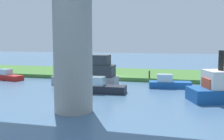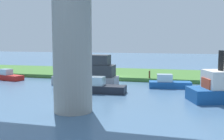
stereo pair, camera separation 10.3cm
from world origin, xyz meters
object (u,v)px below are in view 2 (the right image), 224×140
(bridge_pylon, at_px, (72,42))
(skiff_small, at_px, (169,83))
(mooring_post, at_px, (149,74))
(houseboat_blue, at_px, (88,73))
(motorboat_white, at_px, (100,87))
(motorboat_red, at_px, (8,76))
(person_on_bank, at_px, (76,70))

(bridge_pylon, xyz_separation_m, skiff_small, (-6.23, -12.39, -4.62))
(mooring_post, relative_size, skiff_small, 0.19)
(houseboat_blue, height_order, skiff_small, houseboat_blue)
(bridge_pylon, height_order, motorboat_white, bridge_pylon)
(houseboat_blue, height_order, motorboat_red, houseboat_blue)
(mooring_post, relative_size, houseboat_blue, 0.12)
(houseboat_blue, relative_size, motorboat_white, 1.57)
(skiff_small, bearing_deg, bridge_pylon, 63.28)
(mooring_post, distance_m, motorboat_red, 19.04)
(motorboat_white, distance_m, motorboat_red, 15.91)
(bridge_pylon, distance_m, mooring_post, 17.27)
(person_on_bank, bearing_deg, bridge_pylon, 112.20)
(person_on_bank, xyz_separation_m, houseboat_blue, (-3.58, 4.85, 0.26))
(person_on_bank, bearing_deg, houseboat_blue, 126.46)
(bridge_pylon, bearing_deg, motorboat_red, -40.90)
(person_on_bank, distance_m, motorboat_red, 9.15)
(mooring_post, xyz_separation_m, motorboat_red, (18.76, 3.19, -0.45))
(person_on_bank, distance_m, skiff_small, 14.00)
(houseboat_blue, xyz_separation_m, motorboat_red, (11.85, -1.00, -0.95))
(bridge_pylon, bearing_deg, person_on_bank, -67.80)
(bridge_pylon, xyz_separation_m, houseboat_blue, (3.37, -12.19, -3.70))
(person_on_bank, relative_size, houseboat_blue, 0.18)
(person_on_bank, distance_m, mooring_post, 10.52)
(skiff_small, bearing_deg, mooring_post, -56.00)
(bridge_pylon, bearing_deg, mooring_post, -102.21)
(motorboat_white, relative_size, motorboat_red, 1.08)
(bridge_pylon, height_order, houseboat_blue, bridge_pylon)
(skiff_small, relative_size, motorboat_white, 0.97)
(mooring_post, height_order, skiff_small, skiff_small)
(skiff_small, relative_size, motorboat_red, 1.05)
(bridge_pylon, xyz_separation_m, mooring_post, (-3.54, -16.38, -4.20))
(motorboat_white, xyz_separation_m, motorboat_red, (14.91, -5.55, -0.07))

